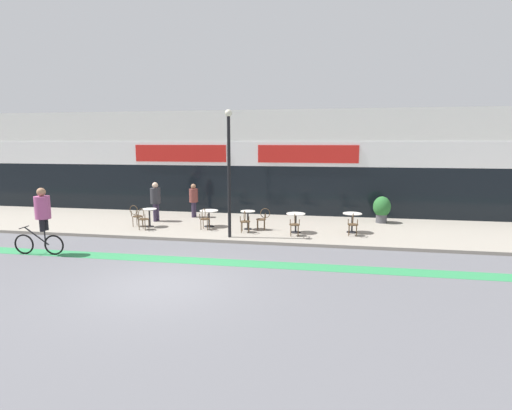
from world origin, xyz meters
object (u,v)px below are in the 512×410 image
at_px(cafe_chair_0_side, 136,214).
at_px(cafe_chair_4_near, 353,223).
at_px(bistro_table_0, 149,214).
at_px(cyclist_0, 42,215).
at_px(cafe_chair_0_near, 143,218).
at_px(planter_pot, 382,208).
at_px(bistro_table_4, 352,219).
at_px(cafe_chair_2_side, 263,217).
at_px(lamp_post, 229,164).
at_px(pedestrian_far_end, 156,198).
at_px(cafe_chair_1_near, 204,217).
at_px(bistro_table_2, 248,216).
at_px(cafe_chair_2_near, 245,220).
at_px(bistro_table_1, 209,215).
at_px(bistro_table_3, 296,219).
at_px(pedestrian_near_end, 194,197).
at_px(cafe_chair_3_near, 295,223).

xyz_separation_m(cafe_chair_0_side, cafe_chair_4_near, (9.02, -0.23, 0.00)).
height_order(bistro_table_0, cyclist_0, cyclist_0).
xyz_separation_m(cafe_chair_0_near, planter_pot, (9.83, 3.29, 0.13)).
height_order(bistro_table_4, cafe_chair_2_side, cafe_chair_2_side).
height_order(cafe_chair_0_near, lamp_post, lamp_post).
distance_m(cafe_chair_0_side, lamp_post, 5.11).
distance_m(cafe_chair_4_near, planter_pot, 3.22).
distance_m(cafe_chair_2_side, pedestrian_far_end, 5.19).
relative_size(bistro_table_0, lamp_post, 0.16).
relative_size(bistro_table_0, cafe_chair_1_near, 0.86).
bearing_deg(bistro_table_4, bistro_table_2, -177.88).
distance_m(cafe_chair_1_near, cafe_chair_2_near, 1.75).
relative_size(cafe_chair_2_near, lamp_post, 0.19).
height_order(cafe_chair_2_side, lamp_post, lamp_post).
xyz_separation_m(bistro_table_1, cafe_chair_4_near, (5.92, -0.70, 0.01)).
xyz_separation_m(cafe_chair_2_near, planter_pot, (5.60, 3.04, 0.13)).
height_order(bistro_table_3, cafe_chair_2_side, cafe_chair_2_side).
relative_size(cafe_chair_1_near, pedestrian_near_end, 0.56).
bearing_deg(bistro_table_4, cyclist_0, -155.59).
bearing_deg(cafe_chair_0_near, pedestrian_far_end, 13.98).
relative_size(bistro_table_1, pedestrian_near_end, 0.49).
bearing_deg(cafe_chair_2_near, bistro_table_4, -84.18).
bearing_deg(bistro_table_3, planter_pot, 36.44).
bearing_deg(cafe_chair_3_near, cyclist_0, 107.73).
relative_size(bistro_table_4, cafe_chair_0_side, 0.86).
distance_m(cafe_chair_0_near, cafe_chair_1_near, 2.53).
xyz_separation_m(lamp_post, cyclist_0, (-5.56, -2.99, -1.55)).
height_order(cafe_chair_3_near, pedestrian_near_end, pedestrian_near_end).
relative_size(bistro_table_4, cafe_chair_2_side, 0.86).
height_order(bistro_table_1, cafe_chair_3_near, cafe_chair_3_near).
bearing_deg(pedestrian_far_end, cafe_chair_1_near, -11.07).
height_order(bistro_table_4, cyclist_0, cyclist_0).
height_order(cafe_chair_0_near, cyclist_0, cyclist_0).
relative_size(bistro_table_3, cafe_chair_2_near, 0.86).
bearing_deg(cafe_chair_4_near, bistro_table_0, 95.08).
bearing_deg(bistro_table_2, cyclist_0, -143.24).
xyz_separation_m(cafe_chair_4_near, planter_pot, (1.42, 2.89, 0.13)).
bearing_deg(cafe_chair_3_near, bistro_table_1, 66.93).
bearing_deg(cafe_chair_0_side, bistro_table_4, 10.81).
height_order(bistro_table_3, planter_pot, planter_pot).
bearing_deg(cafe_chair_0_near, bistro_table_0, 5.91).
xyz_separation_m(bistro_table_0, pedestrian_far_end, (-0.24, 1.21, 0.51)).
distance_m(bistro_table_3, cafe_chair_0_near, 6.24).
distance_m(cafe_chair_1_near, pedestrian_far_end, 3.08).
bearing_deg(cafe_chair_3_near, cafe_chair_0_side, 78.16).
xyz_separation_m(bistro_table_2, pedestrian_near_end, (-3.08, 2.20, 0.41)).
distance_m(bistro_table_4, pedestrian_near_end, 7.57).
height_order(cafe_chair_2_near, pedestrian_far_end, pedestrian_far_end).
relative_size(lamp_post, cyclist_0, 2.12).
distance_m(bistro_table_0, cafe_chair_0_side, 0.63).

